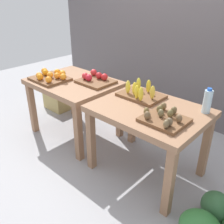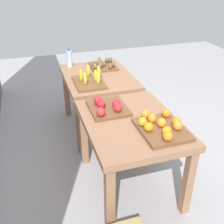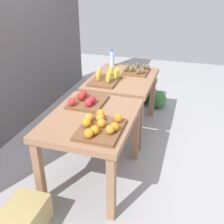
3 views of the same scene
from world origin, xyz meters
name	(u,v)px [view 2 (image 2 of 3)]	position (x,y,z in m)	size (l,w,h in m)	color
ground_plane	(112,151)	(0.00, 0.00, 0.00)	(8.00, 8.00, 0.00)	#A2A2A6
display_table_left	(131,131)	(-0.56, 0.00, 0.63)	(1.04, 0.80, 0.73)	#986C4D
display_table_right	(98,83)	(0.56, 0.00, 0.63)	(1.04, 0.80, 0.73)	#986C4D
orange_bin	(161,126)	(-0.78, -0.17, 0.78)	(0.46, 0.37, 0.11)	brown
apple_bin	(108,107)	(-0.33, 0.14, 0.77)	(0.40, 0.34, 0.11)	brown
banana_crate	(90,80)	(0.34, 0.15, 0.78)	(0.44, 0.32, 0.17)	brown
kiwi_bin	(103,65)	(0.79, -0.13, 0.77)	(0.36, 0.33, 0.10)	brown
water_bottle	(69,58)	(0.98, 0.27, 0.84)	(0.07, 0.07, 0.23)	silver
watermelon_pile	(99,87)	(1.44, -0.24, 0.17)	(0.59, 0.64, 0.46)	#306A34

